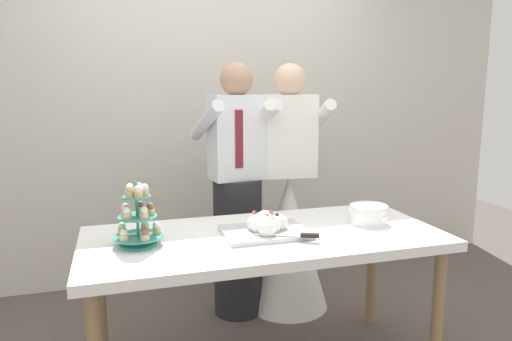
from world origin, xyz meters
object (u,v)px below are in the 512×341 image
main_cake_tray (266,227)px  plate_stack (368,214)px  dessert_table (264,248)px  person_groom (237,205)px  cupcake_stand (138,219)px  person_bride (288,225)px

main_cake_tray → plate_stack: size_ratio=2.00×
dessert_table → person_groom: bearing=86.3°
cupcake_stand → person_groom: size_ratio=0.18×
person_bride → dessert_table: bearing=-119.1°
plate_stack → person_bride: 0.77m
main_cake_tray → person_bride: person_bride is taller
person_groom → person_bride: 0.39m
dessert_table → cupcake_stand: 0.65m
main_cake_tray → person_groom: (0.04, 0.74, -0.07)m
person_groom → person_bride: (0.35, -0.00, -0.16)m
dessert_table → plate_stack: plate_stack is taller
plate_stack → dessert_table: bearing=-178.1°
dessert_table → cupcake_stand: cupcake_stand is taller
dessert_table → person_bride: size_ratio=1.08×
cupcake_stand → person_bride: (1.02, 0.71, -0.32)m
plate_stack → person_groom: size_ratio=0.13×
person_groom → main_cake_tray: bearing=-93.3°
person_bride → person_groom: bearing=179.2°
cupcake_stand → person_groom: bearing=47.3°
dessert_table → plate_stack: size_ratio=8.51×
cupcake_stand → person_bride: bearing=35.0°
dessert_table → person_groom: size_ratio=1.08×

